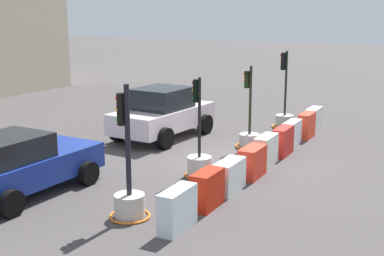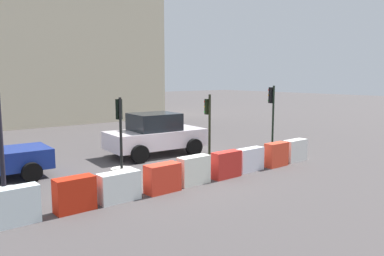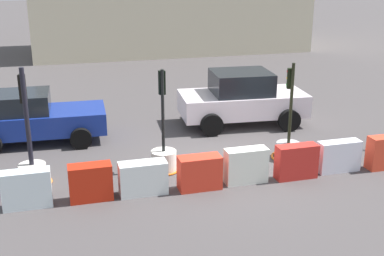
{
  "view_description": "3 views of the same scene",
  "coord_description": "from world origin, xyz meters",
  "px_view_note": "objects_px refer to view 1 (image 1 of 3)",
  "views": [
    {
      "loc": [
        -13.9,
        -6.23,
        4.42
      ],
      "look_at": [
        -1.23,
        0.58,
        1.18
      ],
      "focal_mm": 48.46,
      "sensor_mm": 36.0,
      "label": 1
    },
    {
      "loc": [
        -7.2,
        -10.09,
        3.33
      ],
      "look_at": [
        1.24,
        0.42,
        1.5
      ],
      "focal_mm": 35.28,
      "sensor_mm": 36.0,
      "label": 2
    },
    {
      "loc": [
        -4.25,
        -12.08,
        5.35
      ],
      "look_at": [
        -1.12,
        -0.2,
        1.2
      ],
      "focal_mm": 47.28,
      "sensor_mm": 36.0,
      "label": 3
    }
  ],
  "objects_px": {
    "construction_barrier_7": "(307,126)",
    "construction_barrier_5": "(283,141)",
    "traffic_light_3": "(284,117)",
    "construction_barrier_0": "(177,209)",
    "traffic_light_0": "(129,196)",
    "construction_barrier_1": "(207,189)",
    "construction_barrier_4": "(266,151)",
    "construction_barrier_6": "(292,133)",
    "construction_barrier_8": "(314,119)",
    "construction_barrier_2": "(229,176)",
    "car_blue_estate": "(20,164)",
    "traffic_light_1": "(199,162)",
    "car_white_van": "(162,113)",
    "traffic_light_2": "(249,137)",
    "construction_barrier_3": "(252,162)"
  },
  "relations": [
    {
      "from": "construction_barrier_1",
      "to": "car_blue_estate",
      "type": "relative_size",
      "value": 0.24
    },
    {
      "from": "construction_barrier_1",
      "to": "car_white_van",
      "type": "xyz_separation_m",
      "value": [
        5.33,
        4.46,
        0.46
      ]
    },
    {
      "from": "traffic_light_1",
      "to": "construction_barrier_8",
      "type": "distance_m",
      "value": 7.13
    },
    {
      "from": "construction_barrier_2",
      "to": "construction_barrier_3",
      "type": "relative_size",
      "value": 1.1
    },
    {
      "from": "construction_barrier_1",
      "to": "construction_barrier_4",
      "type": "xyz_separation_m",
      "value": [
        3.81,
        -0.01,
        0.01
      ]
    },
    {
      "from": "traffic_light_1",
      "to": "construction_barrier_7",
      "type": "height_order",
      "value": "traffic_light_1"
    },
    {
      "from": "construction_barrier_6",
      "to": "traffic_light_3",
      "type": "bearing_deg",
      "value": 23.33
    },
    {
      "from": "construction_barrier_0",
      "to": "construction_barrier_3",
      "type": "bearing_deg",
      "value": -0.73
    },
    {
      "from": "construction_barrier_6",
      "to": "construction_barrier_1",
      "type": "bearing_deg",
      "value": -179.67
    },
    {
      "from": "traffic_light_0",
      "to": "car_blue_estate",
      "type": "xyz_separation_m",
      "value": [
        -0.08,
        3.17,
        0.3
      ]
    },
    {
      "from": "traffic_light_0",
      "to": "construction_barrier_5",
      "type": "relative_size",
      "value": 2.75
    },
    {
      "from": "construction_barrier_6",
      "to": "car_blue_estate",
      "type": "height_order",
      "value": "car_blue_estate"
    },
    {
      "from": "construction_barrier_1",
      "to": "construction_barrier_5",
      "type": "height_order",
      "value": "construction_barrier_5"
    },
    {
      "from": "construction_barrier_1",
      "to": "construction_barrier_5",
      "type": "relative_size",
      "value": 0.93
    },
    {
      "from": "construction_barrier_7",
      "to": "construction_barrier_5",
      "type": "bearing_deg",
      "value": 179.86
    },
    {
      "from": "traffic_light_3",
      "to": "construction_barrier_1",
      "type": "bearing_deg",
      "value": -172.71
    },
    {
      "from": "traffic_light_2",
      "to": "construction_barrier_8",
      "type": "height_order",
      "value": "traffic_light_2"
    },
    {
      "from": "construction_barrier_2",
      "to": "construction_barrier_4",
      "type": "bearing_deg",
      "value": -0.28
    },
    {
      "from": "traffic_light_2",
      "to": "construction_barrier_1",
      "type": "xyz_separation_m",
      "value": [
        -5.52,
        -1.21,
        0.07
      ]
    },
    {
      "from": "car_white_van",
      "to": "construction_barrier_8",
      "type": "bearing_deg",
      "value": -50.54
    },
    {
      "from": "traffic_light_2",
      "to": "construction_barrier_3",
      "type": "height_order",
      "value": "traffic_light_2"
    },
    {
      "from": "construction_barrier_0",
      "to": "construction_barrier_7",
      "type": "relative_size",
      "value": 1.1
    },
    {
      "from": "construction_barrier_1",
      "to": "construction_barrier_4",
      "type": "distance_m",
      "value": 3.81
    },
    {
      "from": "construction_barrier_2",
      "to": "construction_barrier_7",
      "type": "relative_size",
      "value": 1.16
    },
    {
      "from": "construction_barrier_6",
      "to": "car_white_van",
      "type": "xyz_separation_m",
      "value": [
        -1.08,
        4.42,
        0.47
      ]
    },
    {
      "from": "traffic_light_1",
      "to": "construction_barrier_4",
      "type": "xyz_separation_m",
      "value": [
        1.83,
        -1.25,
        0.03
      ]
    },
    {
      "from": "construction_barrier_2",
      "to": "construction_barrier_6",
      "type": "xyz_separation_m",
      "value": [
        5.19,
        0.04,
        0.01
      ]
    },
    {
      "from": "construction_barrier_6",
      "to": "construction_barrier_8",
      "type": "distance_m",
      "value": 2.59
    },
    {
      "from": "construction_barrier_7",
      "to": "car_blue_estate",
      "type": "height_order",
      "value": "car_blue_estate"
    },
    {
      "from": "traffic_light_3",
      "to": "construction_barrier_0",
      "type": "xyz_separation_m",
      "value": [
        -10.4,
        -1.17,
        0.03
      ]
    },
    {
      "from": "construction_barrier_7",
      "to": "construction_barrier_0",
      "type": "bearing_deg",
      "value": 179.5
    },
    {
      "from": "traffic_light_1",
      "to": "construction_barrier_5",
      "type": "relative_size",
      "value": 2.54
    },
    {
      "from": "traffic_light_3",
      "to": "construction_barrier_0",
      "type": "relative_size",
      "value": 2.75
    },
    {
      "from": "traffic_light_3",
      "to": "construction_barrier_6",
      "type": "height_order",
      "value": "traffic_light_3"
    },
    {
      "from": "traffic_light_1",
      "to": "traffic_light_3",
      "type": "relative_size",
      "value": 0.92
    },
    {
      "from": "construction_barrier_4",
      "to": "construction_barrier_7",
      "type": "distance_m",
      "value": 3.91
    },
    {
      "from": "traffic_light_0",
      "to": "construction_barrier_7",
      "type": "bearing_deg",
      "value": -8.39
    },
    {
      "from": "construction_barrier_4",
      "to": "construction_barrier_8",
      "type": "xyz_separation_m",
      "value": [
        5.18,
        0.01,
        -0.01
      ]
    },
    {
      "from": "construction_barrier_1",
      "to": "construction_barrier_8",
      "type": "distance_m",
      "value": 8.99
    },
    {
      "from": "traffic_light_0",
      "to": "construction_barrier_0",
      "type": "bearing_deg",
      "value": -93.24
    },
    {
      "from": "construction_barrier_7",
      "to": "traffic_light_3",
      "type": "bearing_deg",
      "value": 44.47
    },
    {
      "from": "construction_barrier_4",
      "to": "construction_barrier_3",
      "type": "bearing_deg",
      "value": -177.41
    },
    {
      "from": "car_white_van",
      "to": "traffic_light_0",
      "type": "bearing_deg",
      "value": -154.24
    },
    {
      "from": "traffic_light_3",
      "to": "construction_barrier_2",
      "type": "relative_size",
      "value": 2.6
    },
    {
      "from": "construction_barrier_3",
      "to": "construction_barrier_4",
      "type": "distance_m",
      "value": 1.22
    },
    {
      "from": "construction_barrier_8",
      "to": "traffic_light_1",
      "type": "bearing_deg",
      "value": 169.98
    },
    {
      "from": "construction_barrier_7",
      "to": "car_blue_estate",
      "type": "distance_m",
      "value": 10.19
    },
    {
      "from": "traffic_light_2",
      "to": "traffic_light_3",
      "type": "xyz_separation_m",
      "value": [
        3.47,
        -0.06,
        0.05
      ]
    },
    {
      "from": "construction_barrier_3",
      "to": "construction_barrier_6",
      "type": "bearing_deg",
      "value": 1.57
    },
    {
      "from": "traffic_light_3",
      "to": "construction_barrier_5",
      "type": "xyz_separation_m",
      "value": [
        -3.85,
        -1.24,
        0.03
      ]
    }
  ]
}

